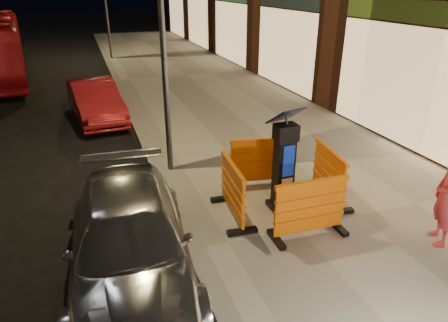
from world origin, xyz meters
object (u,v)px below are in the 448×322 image
object	(u,v)px
parking_kiosk	(284,162)
barrier_front	(310,209)
car_silver	(134,275)
car_red	(98,120)
barrier_bldgside	(329,175)
barrier_back	(261,162)
barrier_kerbside	(233,191)

from	to	relation	value
parking_kiosk	barrier_front	bearing A→B (deg)	-84.04
car_silver	barrier_front	bearing A→B (deg)	1.66
barrier_front	car_red	xyz separation A→B (m)	(-2.88, 7.80, -0.65)
barrier_front	barrier_bldgside	distance (m)	1.34
parking_kiosk	barrier_back	size ratio (longest dim) A/B	1.40
barrier_front	barrier_kerbside	xyz separation A→B (m)	(-0.95, 0.95, 0.00)
car_red	car_silver	bearing A→B (deg)	-96.28
barrier_back	barrier_bldgside	bearing A→B (deg)	-36.04
car_silver	barrier_back	bearing A→B (deg)	36.68
barrier_bldgside	car_silver	xyz separation A→B (m)	(-3.74, -0.82, -0.65)
parking_kiosk	car_silver	world-z (taller)	parking_kiosk
barrier_front	barrier_back	world-z (taller)	same
barrier_back	car_silver	bearing A→B (deg)	-138.63
parking_kiosk	barrier_bldgside	distance (m)	1.03
parking_kiosk	barrier_kerbside	world-z (taller)	parking_kiosk
barrier_bldgside	car_silver	bearing A→B (deg)	110.36
parking_kiosk	car_silver	size ratio (longest dim) A/B	0.43
parking_kiosk	barrier_front	size ratio (longest dim) A/B	1.40
car_red	parking_kiosk	bearing A→B (deg)	-74.13
parking_kiosk	car_red	bearing A→B (deg)	118.76
parking_kiosk	barrier_bldgside	world-z (taller)	parking_kiosk
parking_kiosk	car_red	xyz separation A→B (m)	(-2.88, 6.85, -1.04)
parking_kiosk	barrier_bldgside	xyz separation A→B (m)	(0.95, 0.00, -0.39)
barrier_kerbside	barrier_bldgside	distance (m)	1.90
barrier_front	car_red	bearing A→B (deg)	111.22
barrier_kerbside	car_silver	world-z (taller)	barrier_kerbside
barrier_bldgside	car_silver	world-z (taller)	barrier_bldgside
barrier_bldgside	car_red	size ratio (longest dim) A/B	0.35
barrier_bldgside	barrier_kerbside	bearing A→B (deg)	97.96
barrier_bldgside	car_red	distance (m)	7.87
car_silver	car_red	xyz separation A→B (m)	(-0.09, 7.67, 0.00)
barrier_back	barrier_bldgside	xyz separation A→B (m)	(0.95, -0.95, 0.00)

